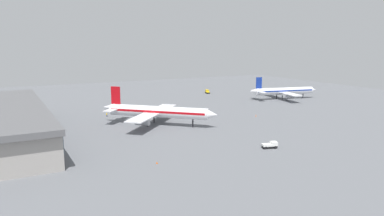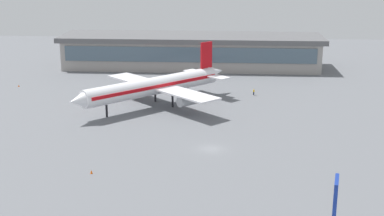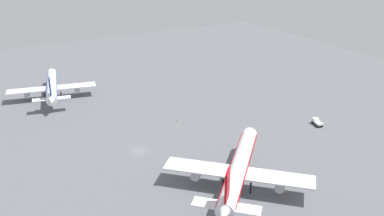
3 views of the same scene
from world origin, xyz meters
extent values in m
plane|color=slate|center=(0.00, 0.00, 0.00)|extent=(288.00, 288.00, 0.00)
cube|color=#9E9993|center=(9.22, -78.00, 4.53)|extent=(81.28, 19.95, 9.05)
cube|color=#4C6070|center=(9.22, -67.83, 5.82)|extent=(78.03, 0.30, 4.66)
cube|color=#59595B|center=(9.22, -78.00, 9.70)|extent=(84.53, 20.75, 1.55)
cylinder|color=white|center=(14.85, -28.91, 5.07)|extent=(29.87, 30.39, 4.22)
cone|color=white|center=(29.16, -14.29, 5.07)|extent=(5.82, 5.82, 4.01)
cone|color=white|center=(0.54, -43.54, 5.70)|extent=(6.11, 6.14, 3.38)
cube|color=red|center=(14.85, -28.91, 5.38)|extent=(28.85, 29.35, 0.76)
cube|color=white|center=(13.51, -30.29, 4.65)|extent=(30.36, 29.90, 0.38)
cylinder|color=#A5A8AD|center=(6.21, -23.14, 3.17)|extent=(5.15, 5.19, 2.32)
cylinder|color=#A5A8AD|center=(20.81, -37.43, 3.17)|extent=(5.15, 5.19, 2.32)
cube|color=white|center=(2.77, -41.26, 5.49)|extent=(12.83, 12.66, 0.30)
cube|color=red|center=(2.77, -41.26, 10.56)|extent=(2.90, 2.95, 6.76)
cylinder|color=black|center=(24.25, -19.31, 1.48)|extent=(0.51, 0.51, 2.96)
cylinder|color=black|center=(10.29, -28.75, 1.48)|extent=(0.51, 0.51, 2.96)
cylinder|color=black|center=(15.12, -33.47, 1.48)|extent=(0.51, 0.51, 2.96)
cube|color=navy|center=(-14.72, 42.14, 9.38)|extent=(1.11, 3.28, 6.00)
cylinder|color=#1E2338|center=(-9.72, -41.70, 0.42)|extent=(0.41, 0.41, 0.85)
cylinder|color=yellow|center=(-9.72, -41.70, 1.15)|extent=(0.48, 0.48, 0.60)
sphere|color=tan|center=(-9.72, -41.70, 1.56)|extent=(0.22, 0.22, 0.22)
cylinder|color=yellow|center=(-9.64, -41.93, 1.15)|extent=(0.10, 0.10, 0.54)
cylinder|color=yellow|center=(-9.80, -41.47, 1.15)|extent=(0.10, 0.10, 0.54)
cone|color=#EA590C|center=(55.35, -46.61, 0.30)|extent=(0.44, 0.44, 0.60)
cone|color=#EA590C|center=(19.51, 13.39, 0.30)|extent=(0.44, 0.44, 0.60)
camera|label=1|loc=(136.02, -80.10, 29.94)|focal=33.53mm
camera|label=2|loc=(-3.15, 95.55, 34.97)|focal=50.30mm
camera|label=3|loc=(-39.84, -101.80, 58.10)|focal=39.51mm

